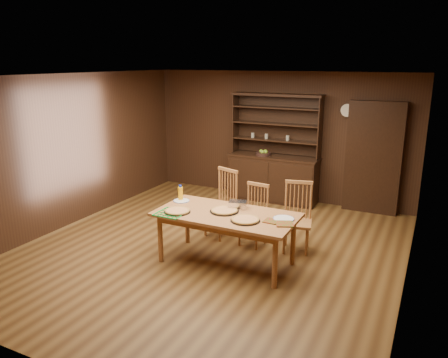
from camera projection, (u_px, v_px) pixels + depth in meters
The scene contains 20 objects.
floor at pixel (211, 250), 6.69m from camera, with size 6.00×6.00×0.00m, color brown.
room_shell at pixel (210, 149), 6.27m from camera, with size 6.00×6.00×6.00m.
china_hutch at pixel (274, 172), 8.92m from camera, with size 1.84×0.52×2.17m.
doorway at pixel (373, 158), 8.11m from camera, with size 1.00×0.18×2.10m, color black.
wall_clock at pixel (347, 110), 8.17m from camera, with size 0.30×0.05×0.30m.
dining_table at pixel (226, 219), 6.09m from camera, with size 1.97×0.98×0.75m.
chair_left at pixel (223, 200), 7.13m from camera, with size 0.58×0.56×1.11m.
chair_center at pixel (255, 213), 6.80m from camera, with size 0.44×0.42×0.97m.
chair_right at pixel (297, 214), 6.59m from camera, with size 0.52×0.50×1.06m.
pizza_left at pixel (177, 211), 6.11m from camera, with size 0.37×0.37×0.04m.
pizza_right at pixel (245, 220), 5.78m from camera, with size 0.40×0.40×0.04m.
pizza_center at pixel (224, 211), 6.13m from camera, with size 0.41×0.41×0.04m.
cooling_rack at pixel (171, 213), 6.07m from camera, with size 0.37×0.37×0.02m, color #0CA133, non-canonical shape.
plate_left at pixel (181, 201), 6.58m from camera, with size 0.25×0.25×0.02m.
plate_right at pixel (284, 219), 5.84m from camera, with size 0.29×0.29×0.02m.
foil_dish at pixel (238, 205), 6.28m from camera, with size 0.25×0.18×0.10m, color white.
juice_bottle at pixel (180, 193), 6.61m from camera, with size 0.07×0.07×0.24m.
pot_holder_a at pixel (284, 224), 5.66m from camera, with size 0.22×0.22×0.02m, color #A51217.
pot_holder_b at pixel (271, 221), 5.76m from camera, with size 0.19×0.19×0.01m, color #A51217.
fruit_bowl at pixel (263, 153), 8.84m from camera, with size 0.31×0.31×0.12m.
Camera 1 is at (2.91, -5.44, 2.81)m, focal length 35.00 mm.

